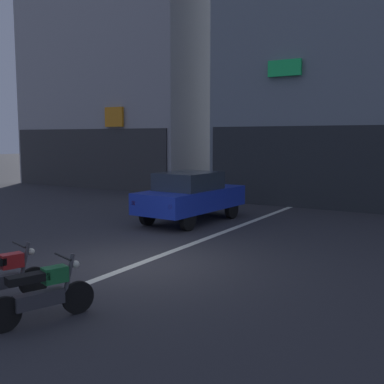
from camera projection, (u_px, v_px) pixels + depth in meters
The scene contains 6 objects.
ground_plane at pixel (139, 264), 10.35m from camera, with size 120.00×120.00×0.00m, color #333338.
lane_centre_line at pixel (251, 222), 15.46m from camera, with size 0.20×18.00×0.01m, color silver.
building_corner_left at pixel (126, 2), 27.65m from camera, with size 10.98×7.39×21.40m.
car_blue_crossing_near at pixel (191, 195), 15.38m from camera, with size 2.02×4.21×1.64m.
motorcycle_red_row_leftmost at pixel (1, 277), 7.84m from camera, with size 0.67×1.61×0.98m.
motorcycle_green_row_left_mid at pixel (43, 293), 7.04m from camera, with size 0.69×1.60×0.98m.
Camera 1 is at (6.21, -8.05, 2.77)m, focal length 44.12 mm.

